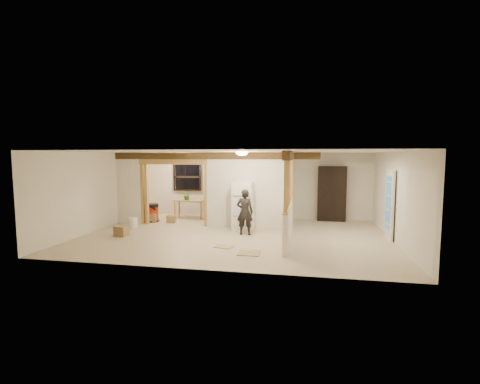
% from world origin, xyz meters
% --- Properties ---
extents(floor, '(9.00, 6.50, 0.01)m').
position_xyz_m(floor, '(0.00, 0.00, -0.01)').
color(floor, '#BEAA8D').
rests_on(floor, ground).
extents(ceiling, '(9.00, 6.50, 0.01)m').
position_xyz_m(ceiling, '(0.00, 0.00, 2.50)').
color(ceiling, white).
extents(wall_back, '(9.00, 0.01, 2.50)m').
position_xyz_m(wall_back, '(0.00, 3.25, 1.25)').
color(wall_back, silver).
rests_on(wall_back, floor).
extents(wall_front, '(9.00, 0.01, 2.50)m').
position_xyz_m(wall_front, '(0.00, -3.25, 1.25)').
color(wall_front, silver).
rests_on(wall_front, floor).
extents(wall_left, '(0.01, 6.50, 2.50)m').
position_xyz_m(wall_left, '(-4.50, 0.00, 1.25)').
color(wall_left, silver).
rests_on(wall_left, floor).
extents(wall_right, '(0.01, 6.50, 2.50)m').
position_xyz_m(wall_right, '(4.50, 0.00, 1.25)').
color(wall_right, silver).
rests_on(wall_right, floor).
extents(partition_left_stub, '(0.90, 0.12, 2.50)m').
position_xyz_m(partition_left_stub, '(-4.05, 1.20, 1.25)').
color(partition_left_stub, white).
rests_on(partition_left_stub, floor).
extents(partition_center, '(2.80, 0.12, 2.50)m').
position_xyz_m(partition_center, '(0.20, 1.20, 1.25)').
color(partition_center, white).
rests_on(partition_center, floor).
extents(doorway_frame, '(2.46, 0.14, 2.20)m').
position_xyz_m(doorway_frame, '(-2.40, 1.20, 1.10)').
color(doorway_frame, tan).
rests_on(doorway_frame, floor).
extents(header_beam_back, '(7.00, 0.18, 0.22)m').
position_xyz_m(header_beam_back, '(-1.00, 1.20, 2.38)').
color(header_beam_back, '#51381B').
rests_on(header_beam_back, ceiling).
extents(header_beam_right, '(0.18, 3.30, 0.22)m').
position_xyz_m(header_beam_right, '(1.60, -0.40, 2.38)').
color(header_beam_right, '#51381B').
rests_on(header_beam_right, ceiling).
extents(pony_wall, '(0.12, 3.20, 1.00)m').
position_xyz_m(pony_wall, '(1.60, -0.40, 0.50)').
color(pony_wall, white).
rests_on(pony_wall, floor).
extents(stud_partition, '(0.14, 3.20, 1.32)m').
position_xyz_m(stud_partition, '(1.60, -0.40, 1.66)').
color(stud_partition, tan).
rests_on(stud_partition, pony_wall).
extents(window_back, '(1.12, 0.10, 1.10)m').
position_xyz_m(window_back, '(-2.60, 3.17, 1.55)').
color(window_back, black).
rests_on(window_back, wall_back).
extents(french_door, '(0.12, 0.86, 2.00)m').
position_xyz_m(french_door, '(4.42, 0.40, 1.00)').
color(french_door, white).
rests_on(french_door, floor).
extents(ceiling_dome_main, '(0.36, 0.36, 0.16)m').
position_xyz_m(ceiling_dome_main, '(0.30, -0.50, 2.48)').
color(ceiling_dome_main, '#FFEABF').
rests_on(ceiling_dome_main, ceiling).
extents(ceiling_dome_util, '(0.32, 0.32, 0.14)m').
position_xyz_m(ceiling_dome_util, '(-2.50, 2.30, 2.48)').
color(ceiling_dome_util, '#FFEABF').
rests_on(ceiling_dome_util, ceiling).
extents(hanging_bulb, '(0.07, 0.07, 0.07)m').
position_xyz_m(hanging_bulb, '(-2.00, 1.60, 2.18)').
color(hanging_bulb, '#FFD88C').
rests_on(hanging_bulb, ceiling).
extents(refrigerator, '(0.64, 0.62, 1.55)m').
position_xyz_m(refrigerator, '(0.09, 0.83, 0.78)').
color(refrigerator, white).
rests_on(refrigerator, floor).
extents(woman, '(0.51, 0.34, 1.39)m').
position_xyz_m(woman, '(0.27, 0.15, 0.70)').
color(woman, black).
rests_on(woman, floor).
extents(work_table, '(1.18, 0.68, 0.71)m').
position_xyz_m(work_table, '(-2.28, 2.53, 0.35)').
color(work_table, tan).
rests_on(work_table, floor).
extents(potted_plant, '(0.40, 0.37, 0.36)m').
position_xyz_m(potted_plant, '(-2.38, 2.49, 0.89)').
color(potted_plant, '#235225').
rests_on(potted_plant, work_table).
extents(shop_vac, '(0.53, 0.53, 0.66)m').
position_xyz_m(shop_vac, '(-3.42, 1.63, 0.33)').
color(shop_vac, '#B62208').
rests_on(shop_vac, floor).
extents(bookshelf, '(1.01, 0.34, 2.01)m').
position_xyz_m(bookshelf, '(3.00, 3.01, 1.01)').
color(bookshelf, black).
rests_on(bookshelf, floor).
extents(bucket, '(0.37, 0.37, 0.36)m').
position_xyz_m(bucket, '(-3.54, 0.44, 0.18)').
color(bucket, silver).
rests_on(bucket, floor).
extents(box_util_a, '(0.33, 0.29, 0.26)m').
position_xyz_m(box_util_a, '(-2.66, 1.58, 0.13)').
color(box_util_a, '#967648').
rests_on(box_util_a, floor).
extents(box_util_b, '(0.38, 0.38, 0.32)m').
position_xyz_m(box_util_b, '(-3.38, 1.57, 0.16)').
color(box_util_b, '#967648').
rests_on(box_util_b, floor).
extents(box_front, '(0.41, 0.35, 0.30)m').
position_xyz_m(box_front, '(-3.31, -0.71, 0.15)').
color(box_front, '#967648').
rests_on(box_front, floor).
extents(floor_panel_near, '(0.53, 0.53, 0.02)m').
position_xyz_m(floor_panel_near, '(0.73, -1.84, 0.01)').
color(floor_panel_near, tan).
rests_on(floor_panel_near, floor).
extents(floor_panel_far, '(0.56, 0.50, 0.02)m').
position_xyz_m(floor_panel_far, '(-0.02, -1.35, 0.01)').
color(floor_panel_far, tan).
rests_on(floor_panel_far, floor).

